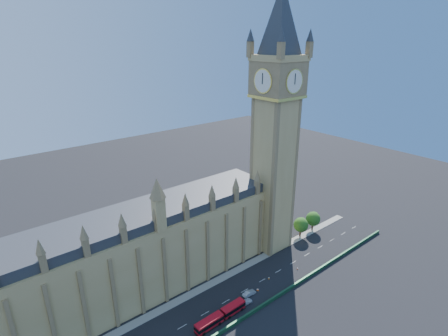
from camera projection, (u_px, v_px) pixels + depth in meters
ground at (216, 307)px, 106.34m from camera, size 400.00×400.00×0.00m
palace_westminster at (102, 267)px, 102.69m from camera, size 120.00×20.00×28.00m
elizabeth_tower at (276, 108)px, 119.94m from camera, size 20.59×20.59×105.00m
bridge_parapet at (235, 323)px, 99.59m from camera, size 160.00×0.60×1.20m
kerb_north at (198, 291)px, 113.22m from camera, size 160.00×3.00×0.16m
tree_east_near at (301, 224)px, 142.60m from camera, size 6.00×6.00×8.50m
tree_east_far at (313, 218)px, 147.33m from camera, size 6.00×6.00×8.50m
red_bus at (221, 316)px, 100.93m from camera, size 17.42×3.02×2.95m
car_grey at (218, 316)px, 102.04m from camera, size 4.69×1.94×1.59m
car_silver at (249, 293)px, 111.15m from camera, size 4.70×1.80×1.53m
car_white at (246, 302)px, 107.58m from camera, size 4.73×2.12×1.35m
cone_a at (258, 290)px, 113.29m from camera, size 0.63×0.63×0.80m
cone_b at (269, 278)px, 118.77m from camera, size 0.57×0.57×0.78m
cone_c at (297, 269)px, 123.73m from camera, size 0.43×0.43×0.67m
cone_d at (257, 290)px, 113.38m from camera, size 0.57×0.57×0.70m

